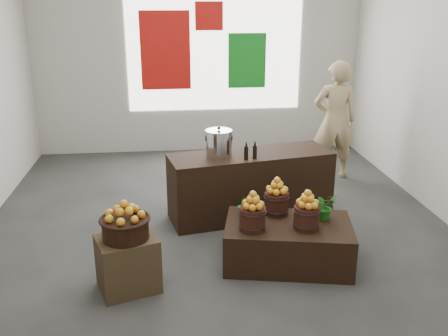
{
  "coord_description": "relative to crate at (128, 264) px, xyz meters",
  "views": [
    {
      "loc": [
        -0.57,
        -5.82,
        2.82
      ],
      "look_at": [
        0.04,
        -0.4,
        0.94
      ],
      "focal_mm": 40.0,
      "sensor_mm": 36.0,
      "label": 1
    }
  ],
  "objects": [
    {
      "name": "apples_in_bucket_rear",
      "position": [
        1.64,
        0.62,
        0.54
      ],
      "size": [
        0.21,
        0.21,
        0.18
      ],
      "primitive_type": null,
      "color": "#A30512",
      "rests_on": "apple_bucket_rear"
    },
    {
      "name": "apple_bucket_rear",
      "position": [
        1.64,
        0.62,
        0.32
      ],
      "size": [
        0.27,
        0.27,
        0.25
      ],
      "primitive_type": "cylinder",
      "color": "#35160E",
      "rests_on": "display_table"
    },
    {
      "name": "apple_bucket_front_right",
      "position": [
        1.88,
        0.2,
        0.32
      ],
      "size": [
        0.27,
        0.27,
        0.25
      ],
      "primitive_type": "cylinder",
      "color": "#35160E",
      "rests_on": "display_table"
    },
    {
      "name": "apple_bucket_front_left",
      "position": [
        1.3,
        0.24,
        0.32
      ],
      "size": [
        0.27,
        0.27,
        0.25
      ],
      "primitive_type": "cylinder",
      "color": "#35160E",
      "rests_on": "display_table"
    },
    {
      "name": "apples_in_bucket_front_right",
      "position": [
        1.88,
        0.2,
        0.54
      ],
      "size": [
        0.21,
        0.21,
        0.18
      ],
      "primitive_type": null,
      "color": "#A30512",
      "rests_on": "apple_bucket_front_right"
    },
    {
      "name": "deco_red_left",
      "position": [
        0.44,
        4.79,
        1.61
      ],
      "size": [
        0.9,
        0.04,
        1.4
      ],
      "primitive_type": "cube",
      "color": "#AE120D",
      "rests_on": "back_wall"
    },
    {
      "name": "stock_pot_left",
      "position": [
        1.08,
        1.57,
        0.76
      ],
      "size": [
        0.33,
        0.33,
        0.33
      ],
      "primitive_type": "cylinder",
      "color": "silver",
      "rests_on": "counter"
    },
    {
      "name": "wicker_basket",
      "position": [
        0.0,
        0.0,
        0.39
      ],
      "size": [
        0.46,
        0.46,
        0.21
      ],
      "primitive_type": "cylinder",
      "color": "black",
      "rests_on": "crate"
    },
    {
      "name": "deco_green_right",
      "position": [
        1.94,
        4.79,
        1.41
      ],
      "size": [
        0.7,
        0.04,
        1.0
      ],
      "primitive_type": "cube",
      "color": "#12771C",
      "rests_on": "back_wall"
    },
    {
      "name": "back_wall",
      "position": [
        1.04,
        4.82,
        1.71
      ],
      "size": [
        6.0,
        0.04,
        4.0
      ],
      "primitive_type": "cube",
      "color": "#B3AEA5",
      "rests_on": "ground"
    },
    {
      "name": "display_table",
      "position": [
        1.72,
        0.34,
        -0.05
      ],
      "size": [
        1.51,
        1.1,
        0.47
      ],
      "primitive_type": "cube",
      "rotation": [
        0.0,
        0.0,
        -0.2
      ],
      "color": "black",
      "rests_on": "ground"
    },
    {
      "name": "ground",
      "position": [
        1.04,
        1.32,
        -0.29
      ],
      "size": [
        7.0,
        7.0,
        0.0
      ],
      "primitive_type": "plane",
      "color": "#393937",
      "rests_on": "ground"
    },
    {
      "name": "crate",
      "position": [
        0.0,
        0.0,
        0.0
      ],
      "size": [
        0.69,
        0.62,
        0.57
      ],
      "primitive_type": "cube",
      "rotation": [
        0.0,
        0.0,
        0.32
      ],
      "color": "#4B3C23",
      "rests_on": "ground"
    },
    {
      "name": "oil_cruets",
      "position": [
        1.56,
        1.45,
        0.71
      ],
      "size": [
        0.16,
        0.09,
        0.24
      ],
      "primitive_type": null,
      "rotation": [
        0.0,
        0.0,
        0.19
      ],
      "color": "black",
      "rests_on": "counter"
    },
    {
      "name": "counter",
      "position": [
        1.51,
        1.66,
        0.15
      ],
      "size": [
        2.23,
        1.08,
        0.88
      ],
      "primitive_type": "cube",
      "rotation": [
        0.0,
        0.0,
        0.19
      ],
      "color": "black",
      "rests_on": "ground"
    },
    {
      "name": "shopper",
      "position": [
        3.1,
        3.03,
        0.67
      ],
      "size": [
        0.73,
        0.51,
        1.91
      ],
      "primitive_type": "imported",
      "rotation": [
        0.0,
        0.0,
        3.07
      ],
      "color": "tan",
      "rests_on": "ground"
    },
    {
      "name": "herb_garnish_right",
      "position": [
        2.14,
        0.43,
        0.34
      ],
      "size": [
        0.34,
        0.32,
        0.3
      ],
      "primitive_type": "imported",
      "rotation": [
        0.0,
        0.0,
        0.36
      ],
      "color": "#165D13",
      "rests_on": "display_table"
    },
    {
      "name": "apples_in_basket",
      "position": [
        0.0,
        0.0,
        0.59
      ],
      "size": [
        0.36,
        0.36,
        0.19
      ],
      "primitive_type": null,
      "color": "#A30512",
      "rests_on": "wicker_basket"
    },
    {
      "name": "deco_red_upper",
      "position": [
        1.24,
        4.79,
        2.21
      ],
      "size": [
        0.5,
        0.04,
        0.5
      ],
      "primitive_type": "cube",
      "color": "#AE120D",
      "rests_on": "back_wall"
    },
    {
      "name": "herb_garnish_left",
      "position": [
        1.26,
        0.62,
        0.31
      ],
      "size": [
        0.15,
        0.13,
        0.25
      ],
      "primitive_type": "imported",
      "rotation": [
        0.0,
        0.0,
        -0.2
      ],
      "color": "#165D13",
      "rests_on": "display_table"
    },
    {
      "name": "apples_in_bucket_front_left",
      "position": [
        1.3,
        0.24,
        0.54
      ],
      "size": [
        0.21,
        0.21,
        0.18
      ],
      "primitive_type": null,
      "color": "#A30512",
      "rests_on": "apple_bucket_front_left"
    },
    {
      "name": "back_opening",
      "position": [
        1.34,
        4.8,
        1.71
      ],
      "size": [
        3.2,
        0.02,
        2.4
      ],
      "primitive_type": "cube",
      "color": "white",
      "rests_on": "back_wall"
    }
  ]
}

